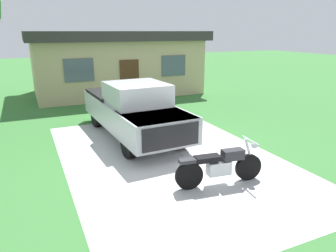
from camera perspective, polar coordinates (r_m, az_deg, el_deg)
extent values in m
plane|color=#397737|center=(9.15, 0.36, -5.80)|extent=(80.00, 80.00, 0.00)
cube|color=silver|center=(9.15, 0.36, -5.78)|extent=(5.80, 8.84, 0.01)
cylinder|color=black|center=(8.01, 14.27, -7.20)|extent=(0.67, 0.19, 0.66)
cylinder|color=black|center=(7.35, 3.82, -8.94)|extent=(0.67, 0.19, 0.66)
cube|color=silver|center=(7.60, 9.14, -7.48)|extent=(0.59, 0.32, 0.32)
cube|color=#28282D|center=(7.64, 11.60, -5.03)|extent=(0.55, 0.32, 0.24)
cube|color=black|center=(7.36, 7.15, -5.82)|extent=(0.63, 0.35, 0.12)
cube|color=#28282D|center=(7.19, 3.88, -6.28)|extent=(0.50, 0.25, 0.08)
cylinder|color=silver|center=(7.87, 14.47, -4.74)|extent=(0.34, 0.10, 0.77)
cylinder|color=silver|center=(7.76, 14.64, -2.53)|extent=(0.12, 0.70, 0.04)
sphere|color=silver|center=(7.87, 15.30, -3.40)|extent=(0.16, 0.16, 0.16)
cylinder|color=black|center=(9.78, 2.08, -1.67)|extent=(0.34, 0.85, 0.84)
cylinder|color=black|center=(9.13, -6.95, -3.15)|extent=(0.34, 0.85, 0.84)
cylinder|color=black|center=(12.83, -5.58, 2.75)|extent=(0.34, 0.85, 0.84)
cylinder|color=black|center=(12.34, -12.66, 1.85)|extent=(0.34, 0.85, 0.84)
cube|color=#B7BABF|center=(10.91, -6.31, 2.28)|extent=(2.26, 5.69, 0.80)
cube|color=#B7BABF|center=(9.18, -2.20, 1.53)|extent=(1.99, 1.99, 0.20)
cube|color=#B7BABF|center=(10.38, -5.64, 5.80)|extent=(1.89, 1.98, 0.70)
cube|color=#3F4C56|center=(9.67, -3.86, 4.43)|extent=(1.71, 0.24, 0.60)
cube|color=black|center=(12.28, -8.96, 5.00)|extent=(2.01, 2.49, 0.50)
cube|color=black|center=(8.47, 0.50, -1.90)|extent=(1.70, 0.18, 0.64)
cube|color=tan|center=(19.02, -9.34, 10.49)|extent=(9.00, 5.00, 3.00)
cube|color=#383333|center=(18.91, -9.60, 15.76)|extent=(9.60, 5.60, 0.50)
cube|color=#4C2D19|center=(16.66, -6.92, 8.16)|extent=(1.00, 0.08, 2.10)
cube|color=#4C5966|center=(16.01, -15.74, 9.66)|extent=(1.40, 0.06, 1.10)
cube|color=#4C5966|center=(17.50, 1.02, 10.84)|extent=(1.40, 0.06, 1.10)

